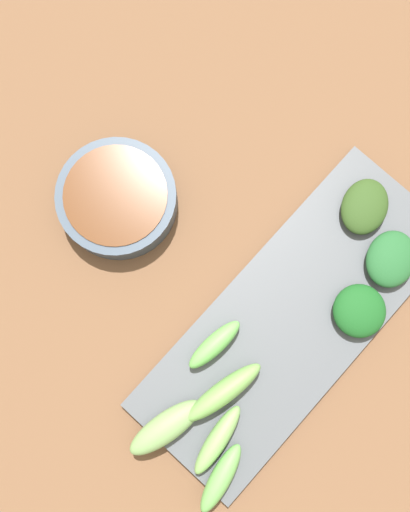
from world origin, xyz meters
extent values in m
cube|color=brown|center=(0.00, 0.00, 0.01)|extent=(2.10, 2.10, 0.02)
cylinder|color=#354353|center=(-0.15, -0.04, 0.04)|extent=(0.13, 0.13, 0.03)
cylinder|color=#532A10|center=(-0.15, -0.04, 0.04)|extent=(0.11, 0.11, 0.03)
cube|color=#4B5055|center=(0.07, -0.01, 0.03)|extent=(0.15, 0.38, 0.01)
ellipsoid|color=#2D491C|center=(0.05, 0.13, 0.04)|extent=(0.07, 0.08, 0.02)
ellipsoid|color=#18531E|center=(0.12, 0.04, 0.04)|extent=(0.07, 0.07, 0.02)
ellipsoid|color=#225B2C|center=(0.11, 0.11, 0.04)|extent=(0.07, 0.08, 0.02)
ellipsoid|color=#73AF53|center=(0.07, -0.11, 0.05)|extent=(0.04, 0.10, 0.03)
ellipsoid|color=#68B953|center=(0.03, -0.08, 0.04)|extent=(0.03, 0.07, 0.03)
ellipsoid|color=#64A950|center=(0.12, -0.18, 0.04)|extent=(0.04, 0.08, 0.02)
ellipsoid|color=#7AAF5A|center=(0.10, -0.15, 0.04)|extent=(0.03, 0.08, 0.02)
ellipsoid|color=#759E5A|center=(0.05, -0.18, 0.04)|extent=(0.05, 0.09, 0.02)
camera|label=1|loc=(0.02, -0.09, 0.64)|focal=40.43mm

